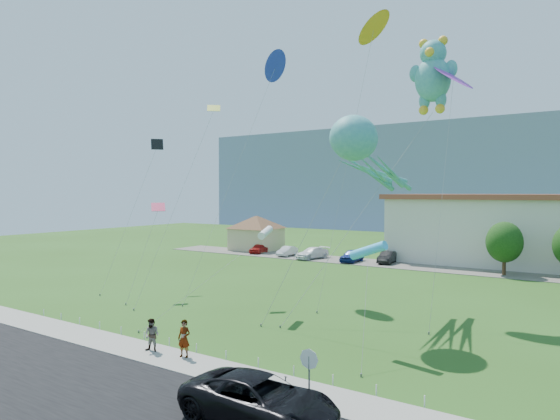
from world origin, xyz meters
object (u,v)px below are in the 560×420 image
object	(u,v)px
stop_sign	(309,365)
suv	(259,399)
pedestrian_left	(184,338)
teddy_bear_kite	(433,74)
parked_car_silver	(287,251)
pavilion	(257,229)
parked_car_white	(312,253)
octopus_kite	(364,153)
parked_car_red	(259,248)
pedestrian_right	(152,335)
parked_car_blue	(352,256)
parked_car_black	(387,257)

from	to	relation	value
stop_sign	suv	xyz separation A→B (m)	(-1.10, -1.70, -0.98)
pedestrian_left	teddy_bear_kite	bearing A→B (deg)	57.49
stop_sign	parked_car_silver	xyz separation A→B (m)	(-26.04, 38.86, -1.19)
pavilion	parked_car_white	size ratio (longest dim) A/B	1.90
parked_car_silver	octopus_kite	bearing A→B (deg)	-52.33
teddy_bear_kite	parked_car_red	bearing A→B (deg)	146.68
pedestrian_left	pedestrian_right	size ratio (longest dim) A/B	1.11
parked_car_red	parked_car_white	xyz separation A→B (m)	(9.02, -0.96, 0.05)
suv	pedestrian_left	world-z (taller)	pedestrian_left
stop_sign	pedestrian_right	bearing A→B (deg)	171.17
octopus_kite	teddy_bear_kite	world-z (taller)	teddy_bear_kite
stop_sign	pedestrian_right	distance (m)	10.59
pedestrian_left	parked_car_red	distance (m)	43.71
parked_car_silver	parked_car_blue	bearing A→B (deg)	-5.94
parked_car_black	teddy_bear_kite	distance (m)	27.89
parked_car_silver	suv	bearing A→B (deg)	-61.87
parked_car_white	parked_car_red	bearing A→B (deg)	-171.17
parked_car_white	parked_car_blue	size ratio (longest dim) A/B	1.12
pavilion	stop_sign	distance (m)	53.90
suv	teddy_bear_kite	world-z (taller)	teddy_bear_kite
parked_car_white	parked_car_black	world-z (taller)	parked_car_white
pavilion	pedestrian_right	distance (m)	46.73
pedestrian_right	pavilion	bearing A→B (deg)	105.05
stop_sign	suv	bearing A→B (deg)	-122.83
pedestrian_left	parked_car_black	xyz separation A→B (m)	(-4.12, 37.86, -0.28)
pedestrian_right	parked_car_white	xyz separation A→B (m)	(-11.51, 36.73, -0.19)
parked_car_black	teddy_bear_kite	xyz separation A→B (m)	(11.09, -19.87, 16.13)
parked_car_white	parked_car_black	size ratio (longest dim) A/B	1.15
parked_car_black	suv	bearing A→B (deg)	-81.17
pedestrian_left	pedestrian_right	xyz separation A→B (m)	(-2.05, -0.27, -0.09)
teddy_bear_kite	parked_car_black	bearing A→B (deg)	119.18
suv	parked_car_blue	xyz separation A→B (m)	(-15.39, 40.14, -0.10)
suv	pedestrian_left	distance (m)	8.13
pedestrian_right	parked_car_red	size ratio (longest dim) A/B	0.44
teddy_bear_kite	pedestrian_left	bearing A→B (deg)	-111.18
suv	parked_car_white	xyz separation A→B (m)	(-20.85, 40.05, -0.13)
parked_car_red	parked_car_white	world-z (taller)	parked_car_white
parked_car_white	parked_car_blue	distance (m)	5.46
pedestrian_right	octopus_kite	xyz separation A→B (m)	(6.58, 11.83, 9.96)
pavilion	suv	bearing A→B (deg)	-53.57
parked_car_black	octopus_kite	distance (m)	29.49
parked_car_silver	pavilion	bearing A→B (deg)	152.37
pedestrian_right	parked_car_silver	distance (m)	40.38
suv	parked_car_blue	bearing A→B (deg)	19.49
parked_car_blue	teddy_bear_kite	distance (m)	28.82
parked_car_blue	parked_car_white	bearing A→B (deg)	179.27
parked_car_blue	pavilion	bearing A→B (deg)	165.86
teddy_bear_kite	octopus_kite	bearing A→B (deg)	-110.76
stop_sign	octopus_kite	distance (m)	16.66
pedestrian_right	teddy_bear_kite	xyz separation A→B (m)	(9.02, 18.27, 15.94)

